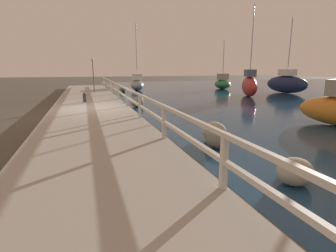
% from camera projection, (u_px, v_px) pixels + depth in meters
% --- Properties ---
extents(ground_plane, '(120.00, 120.00, 0.00)m').
position_uv_depth(ground_plane, '(92.00, 114.00, 12.78)').
color(ground_plane, '#4C473D').
extents(dock_walkway, '(3.70, 36.00, 0.33)m').
position_uv_depth(dock_walkway, '(91.00, 111.00, 12.74)').
color(dock_walkway, '#9E998E').
rests_on(dock_walkway, ground).
extents(railing, '(0.10, 32.50, 0.92)m').
position_uv_depth(railing, '(127.00, 94.00, 13.09)').
color(railing, beige).
rests_on(railing, dock_walkway).
extents(boulder_near_dock, '(0.77, 0.69, 0.58)m').
position_uv_depth(boulder_near_dock, '(137.00, 102.00, 15.16)').
color(boulder_near_dock, slate).
rests_on(boulder_near_dock, ground).
extents(boulder_downstream, '(0.72, 0.64, 0.54)m').
position_uv_depth(boulder_downstream, '(295.00, 171.00, 5.02)').
color(boulder_downstream, gray).
rests_on(boulder_downstream, ground).
extents(boulder_upstream, '(0.67, 0.61, 0.51)m').
position_uv_depth(boulder_upstream, '(217.00, 140.00, 7.33)').
color(boulder_upstream, '#666056').
rests_on(boulder_upstream, ground).
extents(boulder_mid_strip, '(0.77, 0.70, 0.58)m').
position_uv_depth(boulder_mid_strip, '(214.00, 131.00, 8.16)').
color(boulder_mid_strip, gray).
rests_on(boulder_mid_strip, ground).
extents(boulder_water_edge, '(0.73, 0.65, 0.55)m').
position_uv_depth(boulder_water_edge, '(123.00, 89.00, 25.15)').
color(boulder_water_edge, slate).
rests_on(boulder_water_edge, ground).
extents(mooring_bollard, '(0.20, 0.20, 0.55)m').
position_uv_depth(mooring_bollard, '(85.00, 97.00, 14.79)').
color(mooring_bollard, '#333338').
rests_on(mooring_bollard, dock_walkway).
extents(dock_lamp, '(0.26, 0.26, 2.66)m').
position_uv_depth(dock_lamp, '(93.00, 67.00, 20.75)').
color(dock_lamp, '#514C47').
rests_on(dock_lamp, dock_walkway).
extents(sailboat_navy, '(1.94, 4.30, 6.45)m').
position_uv_depth(sailboat_navy, '(286.00, 83.00, 23.64)').
color(sailboat_navy, '#192347').
rests_on(sailboat_navy, water_surface).
extents(sailboat_red, '(2.51, 4.22, 6.93)m').
position_uv_depth(sailboat_red, '(249.00, 85.00, 20.92)').
color(sailboat_red, red).
rests_on(sailboat_red, water_surface).
extents(sailboat_green, '(2.10, 3.33, 5.05)m').
position_uv_depth(sailboat_green, '(222.00, 83.00, 28.48)').
color(sailboat_green, '#236B42').
rests_on(sailboat_green, water_surface).
extents(sailboat_gray, '(1.57, 3.44, 6.45)m').
position_uv_depth(sailboat_gray, '(137.00, 84.00, 26.65)').
color(sailboat_gray, gray).
rests_on(sailboat_gray, water_surface).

